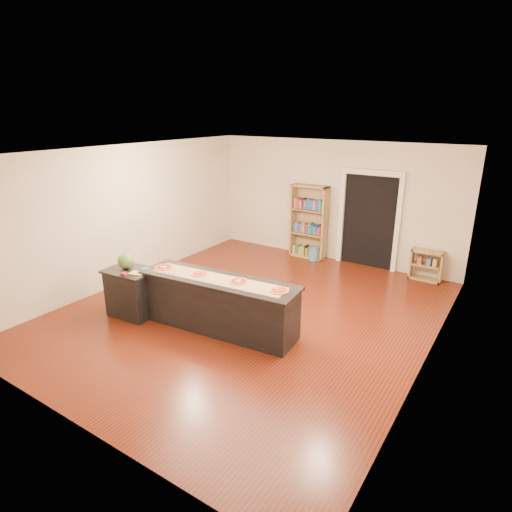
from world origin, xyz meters
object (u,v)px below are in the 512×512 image
Objects in this scene: bookshelf at (309,222)px; low_shelf at (426,265)px; kitchen_island at (219,304)px; side_counter at (132,292)px; waste_bin at (314,253)px; watermelon at (126,261)px.

bookshelf is 2.71× the size of low_shelf.
kitchen_island is 4.72m from low_shelf.
side_counter is 1.31× the size of low_shelf.
waste_bin is (-2.53, -0.15, -0.16)m from low_shelf.
kitchen_island is at bearing -83.94° from bookshelf.
waste_bin is 1.21× the size of watermelon.
side_counter is at bearing -6.29° from watermelon.
side_counter is 5.99m from low_shelf.
kitchen_island is 8.03× the size of waste_bin.
bookshelf is (1.15, 4.50, 0.46)m from side_counter.
side_counter is at bearing -107.75° from waste_bin.
bookshelf is at bearing -179.64° from low_shelf.
kitchen_island is 4.13m from bookshelf.
kitchen_island is at bearing -87.27° from waste_bin.
kitchen_island reaches higher than side_counter.
watermelon is at bearing -108.90° from waste_bin.
bookshelf reaches higher than watermelon.
kitchen_island is 1.64m from side_counter.
waste_bin is (1.40, 4.37, -0.26)m from side_counter.
kitchen_island is 1.53× the size of bookshelf.
watermelon is (-4.02, -4.51, 0.65)m from low_shelf.
side_counter is 2.54× the size of waste_bin.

